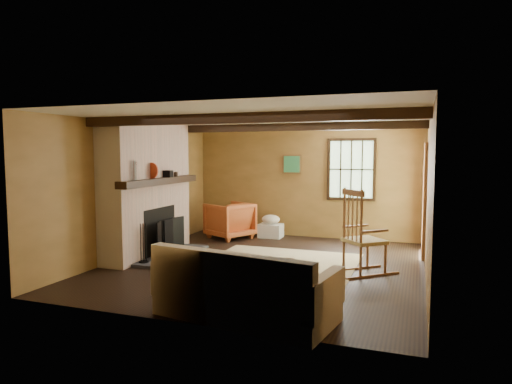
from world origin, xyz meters
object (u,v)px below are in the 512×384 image
at_px(laundry_basket, 271,231).
at_px(rocking_chair, 362,238).
at_px(fireplace, 148,195).
at_px(sofa, 244,293).
at_px(armchair, 230,220).

bearing_deg(laundry_basket, rocking_chair, -46.47).
distance_m(fireplace, rocking_chair, 3.83).
bearing_deg(fireplace, rocking_chair, 0.12).
bearing_deg(laundry_basket, sofa, -75.49).
xyz_separation_m(rocking_chair, sofa, (-1.00, -2.41, -0.26)).
height_order(fireplace, rocking_chair, fireplace).
bearing_deg(armchair, laundry_basket, 143.35).
bearing_deg(laundry_basket, fireplace, -123.41).
height_order(rocking_chair, laundry_basket, rocking_chair).
bearing_deg(fireplace, laundry_basket, 56.59).
xyz_separation_m(fireplace, sofa, (2.79, -2.41, -0.81)).
xyz_separation_m(rocking_chair, armchair, (-3.05, 1.97, -0.16)).
bearing_deg(fireplace, armchair, 69.37).
xyz_separation_m(fireplace, laundry_basket, (1.56, 2.36, -0.95)).
relative_size(sofa, laundry_basket, 4.28).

